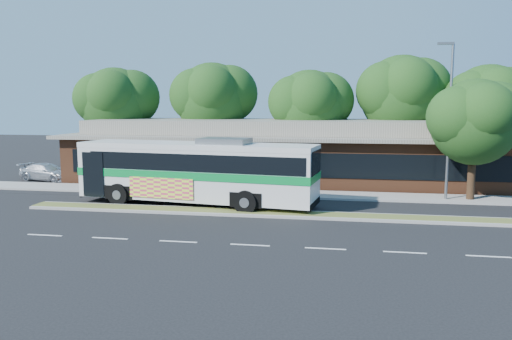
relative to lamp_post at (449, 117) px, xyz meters
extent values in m
plane|color=black|center=(-9.56, -6.00, -4.90)|extent=(120.00, 120.00, 0.00)
cube|color=#475524|center=(-9.56, -5.40, -4.83)|extent=(26.00, 1.10, 0.15)
cube|color=gray|center=(-9.56, 0.40, -4.84)|extent=(44.00, 2.60, 0.12)
cube|color=black|center=(-27.56, 4.00, -4.90)|extent=(14.00, 12.00, 0.01)
cube|color=brown|center=(-9.56, 7.00, -3.30)|extent=(32.00, 10.00, 3.20)
cube|color=slate|center=(-9.56, 7.00, -1.58)|extent=(33.20, 11.20, 0.24)
cube|color=slate|center=(-9.56, 7.00, -0.95)|extent=(30.00, 8.00, 1.00)
cube|color=black|center=(-9.56, 1.97, -3.20)|extent=(30.00, 0.06, 1.60)
cylinder|color=slate|center=(0.04, 0.00, -0.40)|extent=(0.16, 0.16, 9.00)
cube|color=slate|center=(-0.36, 0.00, 4.10)|extent=(0.90, 0.18, 0.14)
cylinder|color=black|center=(-24.56, 9.00, -2.91)|extent=(0.44, 0.44, 3.99)
sphere|color=#193F15|center=(-24.56, 9.00, 0.83)|extent=(5.80, 5.80, 5.80)
sphere|color=#193F15|center=(-23.26, 9.43, 1.29)|extent=(4.52, 4.52, 4.52)
cylinder|color=black|center=(-16.56, 10.00, -2.80)|extent=(0.44, 0.44, 4.20)
sphere|color=#193F15|center=(-16.56, 10.00, 1.10)|extent=(6.00, 6.00, 6.00)
sphere|color=#193F15|center=(-15.21, 10.45, 1.58)|extent=(4.68, 4.68, 4.68)
cylinder|color=black|center=(-8.56, 9.00, -3.01)|extent=(0.44, 0.44, 3.78)
sphere|color=#193F15|center=(-8.56, 9.00, 0.56)|extent=(5.60, 5.60, 5.60)
sphere|color=#193F15|center=(-7.30, 9.42, 1.00)|extent=(4.37, 4.37, 4.37)
cylinder|color=black|center=(-1.56, 10.00, -2.70)|extent=(0.44, 0.44, 4.41)
sphere|color=#193F15|center=(-1.56, 10.00, 1.37)|extent=(6.20, 6.20, 6.20)
sphere|color=#193F15|center=(-0.17, 10.46, 1.86)|extent=(4.84, 4.84, 4.84)
cylinder|color=black|center=(4.44, 9.00, -2.97)|extent=(0.44, 0.44, 3.86)
sphere|color=#193F15|center=(4.44, 9.00, 0.70)|extent=(5.80, 5.80, 5.80)
sphere|color=#193F15|center=(5.74, 9.43, 1.16)|extent=(4.52, 4.52, 4.52)
cube|color=silver|center=(-13.96, -3.54, -2.98)|extent=(13.66, 4.61, 3.08)
cube|color=black|center=(-13.63, -3.59, -2.37)|extent=(12.60, 4.52, 0.92)
cube|color=silver|center=(-13.96, -3.54, -1.58)|extent=(13.68, 4.63, 0.29)
cube|color=#057931|center=(-13.96, -3.54, -3.08)|extent=(13.73, 4.68, 0.42)
cube|color=black|center=(-20.62, -2.65, -2.61)|extent=(0.40, 2.49, 1.91)
cube|color=black|center=(-7.30, -4.44, -2.25)|extent=(0.38, 2.32, 1.23)
cube|color=#C23956|center=(-15.60, -4.80, -3.78)|extent=(3.77, 0.56, 1.12)
cube|color=slate|center=(-12.30, -3.77, -1.29)|extent=(2.89, 2.13, 0.33)
cylinder|color=black|center=(-18.24, -4.38, -4.29)|extent=(1.27, 0.56, 1.23)
cylinder|color=black|center=(-17.87, -1.60, -4.29)|extent=(1.27, 0.56, 1.23)
cylinder|color=black|center=(-10.83, -5.38, -4.29)|extent=(1.27, 0.56, 1.23)
cylinder|color=black|center=(-10.46, -2.60, -4.29)|extent=(1.27, 0.56, 1.23)
imported|color=#B5B7BD|center=(-27.41, 3.23, -4.27)|extent=(4.65, 2.64, 1.27)
cylinder|color=black|center=(1.44, 0.20, -3.34)|extent=(0.44, 0.44, 3.12)
sphere|color=#193F15|center=(1.44, 0.20, -0.31)|extent=(4.93, 4.93, 4.93)
sphere|color=#193F15|center=(2.54, 0.57, 0.09)|extent=(3.84, 3.84, 3.84)
camera|label=1|loc=(-6.05, -30.09, 0.69)|focal=35.00mm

